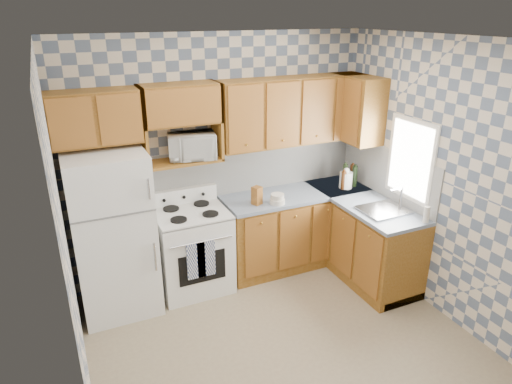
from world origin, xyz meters
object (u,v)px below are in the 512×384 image
refrigerator (113,234)px  electric_kettle (346,180)px  stove_body (193,251)px  microwave (192,146)px

refrigerator → electric_kettle: refrigerator is taller
stove_body → electric_kettle: 1.98m
refrigerator → electric_kettle: (2.70, -0.07, 0.18)m
electric_kettle → refrigerator: bearing=178.5°
refrigerator → stove_body: (0.80, 0.03, -0.39)m
microwave → electric_kettle: size_ratio=2.49×
refrigerator → electric_kettle: 2.70m
refrigerator → stove_body: refrigerator is taller
electric_kettle → stove_body: bearing=177.1°
refrigerator → microwave: bearing=12.1°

